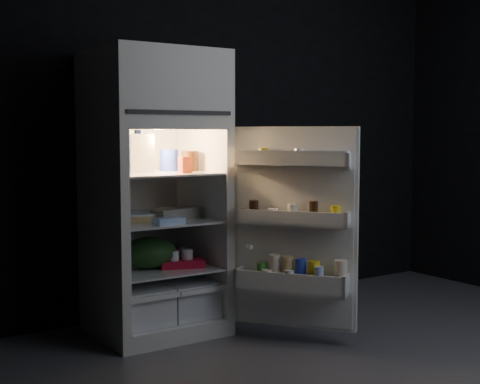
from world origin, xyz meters
TOP-DOWN VIEW (x-y plane):
  - floor at (0.00, 0.00)m, footprint 4.00×3.40m
  - wall_back at (0.00, 1.70)m, footprint 4.00×0.00m
  - wall_left at (-2.00, 0.00)m, footprint 0.00×3.40m
  - refrigerator at (-0.80, 1.32)m, footprint 0.76×0.71m
  - fridge_door at (-0.20, 0.64)m, footprint 0.58×0.69m
  - milk_jug at (-0.91, 1.31)m, footprint 0.16×0.16m
  - mayo_jar at (-0.67, 1.36)m, footprint 0.14×0.14m
  - jam_jar at (-0.56, 1.27)m, footprint 0.14×0.14m
  - amber_bottle at (-1.08, 1.36)m, footprint 0.09×0.09m
  - small_carton at (-0.69, 1.11)m, footprint 0.08×0.06m
  - egg_carton at (-0.70, 1.22)m, footprint 0.35×0.21m
  - pie at (-0.91, 1.33)m, footprint 0.34×0.34m
  - flat_package at (-0.84, 1.04)m, footprint 0.18×0.10m
  - wrapped_pkg at (-0.66, 1.46)m, footprint 0.15×0.14m
  - produce_bag at (-0.86, 1.27)m, footprint 0.43×0.40m
  - yogurt_tray at (-0.68, 1.17)m, footprint 0.31×0.23m
  - small_can_red at (-0.61, 1.41)m, footprint 0.07×0.07m
  - small_can_silver at (-0.57, 1.40)m, footprint 0.09×0.09m

SIDE VIEW (x-z plane):
  - floor at x=0.00m, z-range 0.00..0.00m
  - yogurt_tray at x=-0.68m, z-range 0.43..0.48m
  - small_can_red at x=-0.61m, z-range 0.43..0.52m
  - small_can_silver at x=-0.57m, z-range 0.43..0.52m
  - produce_bag at x=-0.86m, z-range 0.43..0.62m
  - fridge_door at x=-0.20m, z-range 0.07..1.29m
  - pie at x=-0.91m, z-range 0.73..0.77m
  - flat_package at x=-0.84m, z-range 0.73..0.77m
  - wrapped_pkg at x=-0.66m, z-range 0.73..0.78m
  - egg_carton at x=-0.70m, z-range 0.73..0.80m
  - refrigerator at x=-0.80m, z-range 0.07..1.85m
  - small_carton at x=-0.69m, z-range 1.03..1.13m
  - jam_jar at x=-0.56m, z-range 1.03..1.16m
  - mayo_jar at x=-0.67m, z-range 1.03..1.17m
  - amber_bottle at x=-1.08m, z-range 1.03..1.25m
  - milk_jug at x=-0.91m, z-range 1.03..1.27m
  - wall_back at x=0.00m, z-range 0.00..2.70m
  - wall_left at x=-2.00m, z-range 0.00..2.70m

